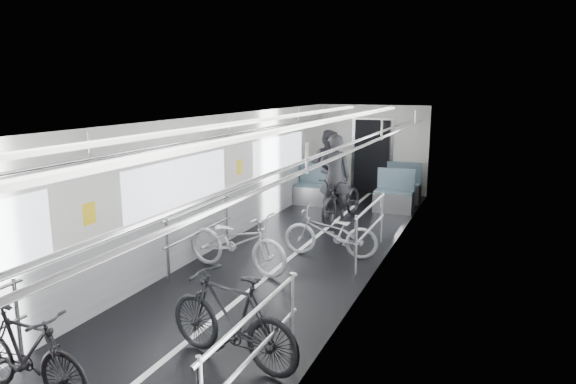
% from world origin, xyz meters
% --- Properties ---
extents(car_shell, '(3.02, 14.01, 2.41)m').
position_xyz_m(car_shell, '(0.00, 1.78, 1.13)').
color(car_shell, black).
rests_on(car_shell, ground).
extents(bike_left_mid, '(1.52, 0.46, 0.91)m').
position_xyz_m(bike_left_mid, '(-0.79, -3.63, 0.45)').
color(bike_left_mid, black).
rests_on(bike_left_mid, floor).
extents(bike_left_far, '(1.91, 0.89, 0.97)m').
position_xyz_m(bike_left_far, '(-0.55, 0.14, 0.48)').
color(bike_left_far, '#BBBCC1').
rests_on(bike_left_far, floor).
extents(bike_right_near, '(1.77, 0.81, 1.02)m').
position_xyz_m(bike_right_near, '(0.70, -2.36, 0.51)').
color(bike_right_near, black).
rests_on(bike_right_near, floor).
extents(bike_right_mid, '(1.69, 0.77, 0.86)m').
position_xyz_m(bike_right_mid, '(0.61, 1.36, 0.43)').
color(bike_right_mid, '#B2B3B7').
rests_on(bike_right_mid, floor).
extents(bike_aisle, '(0.91, 1.92, 0.97)m').
position_xyz_m(bike_aisle, '(0.10, 3.78, 0.48)').
color(bike_aisle, black).
rests_on(bike_aisle, floor).
extents(person_standing, '(0.80, 0.65, 1.89)m').
position_xyz_m(person_standing, '(-0.11, 3.88, 0.94)').
color(person_standing, black).
rests_on(person_standing, floor).
extents(person_seated, '(1.04, 0.91, 1.82)m').
position_xyz_m(person_seated, '(-0.78, 5.51, 0.91)').
color(person_seated, '#2D2931').
rests_on(person_seated, floor).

